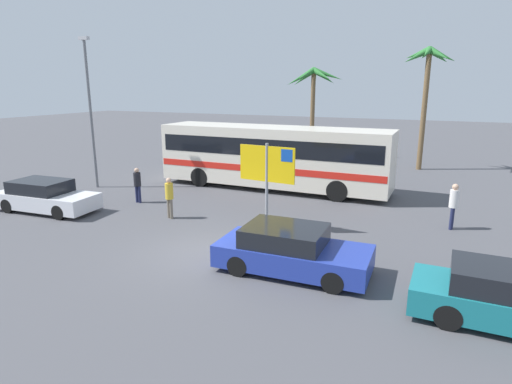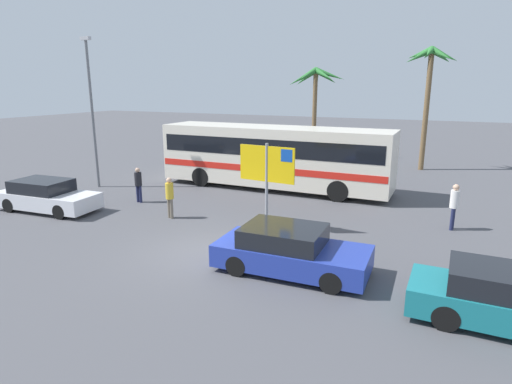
{
  "view_description": "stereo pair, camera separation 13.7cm",
  "coord_description": "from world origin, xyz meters",
  "px_view_note": "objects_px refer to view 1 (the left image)",
  "views": [
    {
      "loc": [
        6.65,
        -11.02,
        5.2
      ],
      "look_at": [
        0.23,
        3.18,
        1.3
      ],
      "focal_mm": 29.93,
      "sensor_mm": 36.0,
      "label": 1
    },
    {
      "loc": [
        6.78,
        -10.97,
        5.2
      ],
      "look_at": [
        0.23,
        3.18,
        1.3
      ],
      "focal_mm": 29.93,
      "sensor_mm": 36.0,
      "label": 2
    }
  ],
  "objects_px": {
    "ferry_sign": "(268,167)",
    "pedestrian_crossing_lot": "(137,182)",
    "bus_front_coach": "(273,154)",
    "car_white": "(45,196)",
    "pedestrian_by_bus": "(454,203)",
    "car_blue": "(291,250)",
    "pedestrian_near_sign": "(169,195)"
  },
  "relations": [
    {
      "from": "ferry_sign",
      "to": "car_blue",
      "type": "relative_size",
      "value": 0.73
    },
    {
      "from": "bus_front_coach",
      "to": "car_blue",
      "type": "height_order",
      "value": "bus_front_coach"
    },
    {
      "from": "car_white",
      "to": "pedestrian_by_bus",
      "type": "relative_size",
      "value": 2.62
    },
    {
      "from": "pedestrian_by_bus",
      "to": "pedestrian_crossing_lot",
      "type": "relative_size",
      "value": 1.07
    },
    {
      "from": "ferry_sign",
      "to": "car_white",
      "type": "bearing_deg",
      "value": -164.69
    },
    {
      "from": "car_white",
      "to": "pedestrian_by_bus",
      "type": "distance_m",
      "value": 16.39
    },
    {
      "from": "bus_front_coach",
      "to": "pedestrian_by_bus",
      "type": "height_order",
      "value": "bus_front_coach"
    },
    {
      "from": "bus_front_coach",
      "to": "ferry_sign",
      "type": "relative_size",
      "value": 3.71
    },
    {
      "from": "car_white",
      "to": "car_blue",
      "type": "bearing_deg",
      "value": -11.36
    },
    {
      "from": "bus_front_coach",
      "to": "car_white",
      "type": "xyz_separation_m",
      "value": [
        -7.23,
        -7.81,
        -1.15
      ]
    },
    {
      "from": "ferry_sign",
      "to": "car_white",
      "type": "height_order",
      "value": "ferry_sign"
    },
    {
      "from": "car_blue",
      "to": "pedestrian_by_bus",
      "type": "height_order",
      "value": "pedestrian_by_bus"
    },
    {
      "from": "bus_front_coach",
      "to": "car_blue",
      "type": "bearing_deg",
      "value": -64.96
    },
    {
      "from": "bus_front_coach",
      "to": "car_white",
      "type": "relative_size",
      "value": 2.63
    },
    {
      "from": "bus_front_coach",
      "to": "ferry_sign",
      "type": "height_order",
      "value": "ferry_sign"
    },
    {
      "from": "car_white",
      "to": "pedestrian_by_bus",
      "type": "height_order",
      "value": "pedestrian_by_bus"
    },
    {
      "from": "ferry_sign",
      "to": "pedestrian_near_sign",
      "type": "relative_size",
      "value": 1.92
    },
    {
      "from": "bus_front_coach",
      "to": "car_white",
      "type": "height_order",
      "value": "bus_front_coach"
    },
    {
      "from": "car_blue",
      "to": "pedestrian_near_sign",
      "type": "xyz_separation_m",
      "value": [
        -6.14,
        2.76,
        0.34
      ]
    },
    {
      "from": "pedestrian_crossing_lot",
      "to": "ferry_sign",
      "type": "bearing_deg",
      "value": -90.58
    },
    {
      "from": "bus_front_coach",
      "to": "car_blue",
      "type": "relative_size",
      "value": 2.7
    },
    {
      "from": "pedestrian_crossing_lot",
      "to": "bus_front_coach",
      "type": "bearing_deg",
      "value": -34.33
    },
    {
      "from": "ferry_sign",
      "to": "pedestrian_crossing_lot",
      "type": "distance_m",
      "value": 7.0
    },
    {
      "from": "bus_front_coach",
      "to": "pedestrian_by_bus",
      "type": "bearing_deg",
      "value": -20.98
    },
    {
      "from": "ferry_sign",
      "to": "pedestrian_near_sign",
      "type": "height_order",
      "value": "ferry_sign"
    },
    {
      "from": "bus_front_coach",
      "to": "car_white",
      "type": "distance_m",
      "value": 10.71
    },
    {
      "from": "pedestrian_crossing_lot",
      "to": "car_blue",
      "type": "bearing_deg",
      "value": -107.78
    },
    {
      "from": "car_blue",
      "to": "ferry_sign",
      "type": "bearing_deg",
      "value": 121.0
    },
    {
      "from": "pedestrian_by_bus",
      "to": "pedestrian_crossing_lot",
      "type": "distance_m",
      "value": 13.18
    },
    {
      "from": "pedestrian_by_bus",
      "to": "pedestrian_crossing_lot",
      "type": "height_order",
      "value": "pedestrian_by_bus"
    },
    {
      "from": "bus_front_coach",
      "to": "pedestrian_near_sign",
      "type": "relative_size",
      "value": 7.12
    },
    {
      "from": "pedestrian_crossing_lot",
      "to": "pedestrian_by_bus",
      "type": "bearing_deg",
      "value": -74.68
    }
  ]
}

